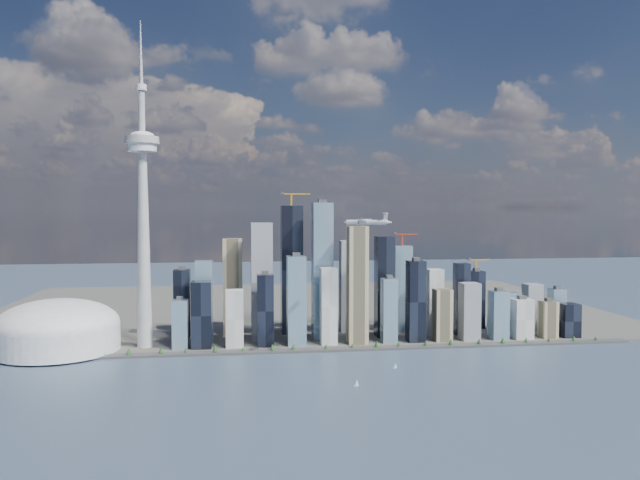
{
  "coord_description": "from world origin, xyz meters",
  "views": [
    {
      "loc": [
        -144.21,
        -777.68,
        241.77
      ],
      "look_at": [
        -3.87,
        260.0,
        186.89
      ],
      "focal_mm": 35.0,
      "sensor_mm": 36.0,
      "label": 1
    }
  ],
  "objects": [
    {
      "name": "shoreline_trees",
      "position": [
        0.0,
        250.0,
        8.78
      ],
      "size": [
        960.53,
        7.2,
        8.8
      ],
      "color": "#3F2D1E",
      "rests_on": "seawall"
    },
    {
      "name": "ground",
      "position": [
        0.0,
        0.0,
        0.0
      ],
      "size": [
        4000.0,
        4000.0,
        0.0
      ],
      "primitive_type": "plane",
      "color": "#303D54",
      "rests_on": "ground"
    },
    {
      "name": "sailboat_east",
      "position": [
        92.04,
        124.18,
        2.64
      ],
      "size": [
        5.92,
        1.68,
        8.24
      ],
      "rotation": [
        0.0,
        0.0,
        -0.02
      ],
      "color": "white",
      "rests_on": "ground"
    },
    {
      "name": "dome_stadium",
      "position": [
        -440.0,
        300.0,
        39.44
      ],
      "size": [
        200.0,
        200.0,
        86.0
      ],
      "color": "silver",
      "rests_on": "land"
    },
    {
      "name": "seawall",
      "position": [
        0.0,
        250.0,
        2.0
      ],
      "size": [
        1100.0,
        22.0,
        4.0
      ],
      "primitive_type": "cube",
      "color": "#383838",
      "rests_on": "ground"
    },
    {
      "name": "skyscraper_cluster",
      "position": [
        59.62,
        336.82,
        83.43
      ],
      "size": [
        736.0,
        142.0,
        268.16
      ],
      "color": "black",
      "rests_on": "land"
    },
    {
      "name": "sailboat_west",
      "position": [
        16.32,
        40.03,
        3.11
      ],
      "size": [
        7.0,
        2.21,
        9.71
      ],
      "rotation": [
        0.0,
        0.0,
        0.06
      ],
      "color": "white",
      "rests_on": "ground"
    },
    {
      "name": "airplane",
      "position": [
        57.68,
        169.18,
        219.76
      ],
      "size": [
        73.06,
        65.53,
        18.64
      ],
      "rotation": [
        0.0,
        0.0,
        -0.4
      ],
      "color": "silver",
      "rests_on": "ground"
    },
    {
      "name": "land",
      "position": [
        0.0,
        700.0,
        1.5
      ],
      "size": [
        1400.0,
        900.0,
        3.0
      ],
      "primitive_type": "cube",
      "color": "#4C4C47",
      "rests_on": "ground"
    },
    {
      "name": "needle_tower",
      "position": [
        -300.0,
        310.0,
        235.84
      ],
      "size": [
        56.0,
        56.0,
        550.5
      ],
      "color": "#A1A29C",
      "rests_on": "land"
    }
  ]
}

